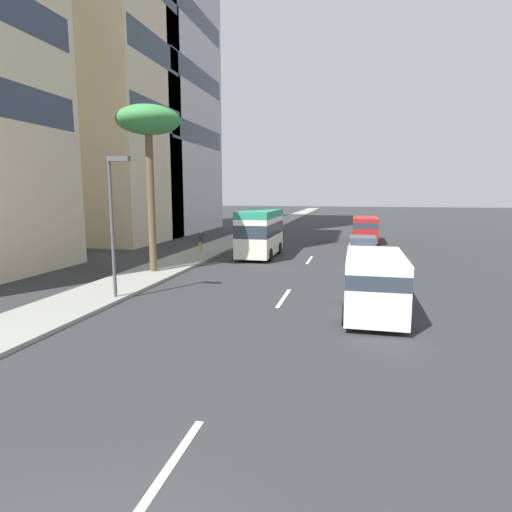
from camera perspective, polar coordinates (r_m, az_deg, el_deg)
The scene contains 13 objects.
ground_plane at distance 34.93m, azimuth 8.29°, elevation 1.14°, with size 198.00×198.00×0.00m, color #2D2D30.
sidewalk_right at distance 36.43m, azimuth -4.22°, elevation 1.63°, with size 162.00×3.07×0.15m, color gray.
lane_stripe_near at distance 7.80m, azimuth -12.10°, elevation -26.57°, with size 3.20×0.16×0.01m, color silver.
lane_stripe_mid at distance 18.23m, azimuth 3.73°, elevation -5.61°, with size 3.20×0.16×0.01m, color silver.
lane_stripe_far at distance 28.41m, azimuth 7.16°, elevation -0.52°, with size 3.20×0.16×0.01m, color silver.
van_lead at distance 39.12m, azimuth 14.36°, elevation 3.65°, with size 5.34×2.23×2.24m.
minibus_second at distance 29.42m, azimuth 0.57°, elevation 3.29°, with size 6.04×2.30×3.21m.
van_third at distance 16.04m, azimuth 15.56°, elevation -3.19°, with size 4.89×2.16×2.24m.
car_fourth at distance 27.75m, azimuth 14.05°, elevation 0.72°, with size 4.28×1.79×1.70m.
pedestrian_near_lamp at distance 31.00m, azimuth -7.44°, elevation 2.08°, with size 0.38×0.38×1.56m.
palm_tree at distance 24.05m, azimuth -14.20°, elevation 16.60°, with size 3.35×3.35×8.81m.
street_lamp at distance 18.22m, azimuth -18.47°, elevation 5.99°, with size 0.24×0.97×5.76m.
office_tower_far at distance 53.37m, azimuth -15.42°, elevation 26.23°, with size 15.65×13.61×41.80m.
Camera 1 is at (-3.03, -2.83, 4.48)m, focal length 29.90 mm.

